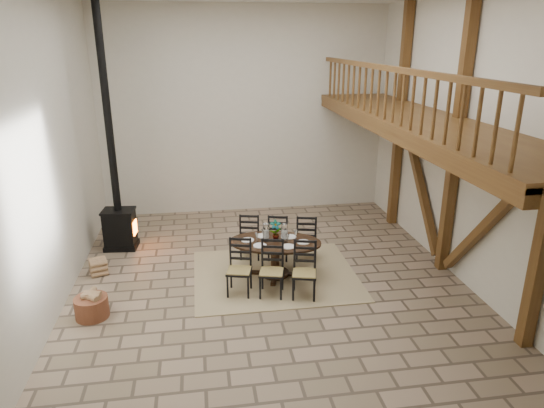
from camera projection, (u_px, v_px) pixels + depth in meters
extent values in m
plane|color=gray|center=(269.00, 280.00, 8.90)|extent=(8.00, 8.00, 0.00)
cube|color=beige|center=(244.00, 112.00, 11.83)|extent=(7.00, 0.02, 5.00)
cube|color=beige|center=(333.00, 240.00, 4.35)|extent=(7.00, 0.02, 5.00)
cube|color=beige|center=(47.00, 154.00, 7.58)|extent=(0.02, 8.00, 5.00)
cube|color=beige|center=(463.00, 140.00, 8.60)|extent=(0.02, 8.00, 5.00)
cube|color=brown|center=(457.00, 141.00, 8.58)|extent=(0.18, 0.18, 5.00)
cube|color=brown|center=(400.00, 119.00, 10.92)|extent=(0.18, 0.18, 5.00)
cube|color=brown|center=(488.00, 224.00, 7.77)|extent=(0.14, 2.16, 2.54)
cube|color=brown|center=(420.00, 181.00, 10.11)|extent=(0.14, 2.16, 2.54)
cube|color=brown|center=(459.00, 124.00, 8.49)|extent=(0.20, 7.80, 0.20)
cube|color=brown|center=(422.00, 122.00, 8.37)|extent=(1.60, 7.80, 0.12)
cube|color=brown|center=(383.00, 129.00, 8.30)|extent=(0.18, 7.80, 0.22)
cube|color=brown|center=(388.00, 68.00, 7.98)|extent=(0.09, 7.60, 0.09)
cube|color=brown|center=(386.00, 94.00, 8.11)|extent=(0.06, 7.60, 0.86)
cube|color=tan|center=(275.00, 275.00, 9.09)|extent=(3.00, 2.50, 0.02)
ellipsoid|color=black|center=(275.00, 242.00, 8.87)|extent=(1.89, 1.40, 0.04)
cylinder|color=black|center=(275.00, 260.00, 8.98)|extent=(0.17, 0.17, 0.62)
cylinder|color=black|center=(275.00, 273.00, 9.07)|extent=(0.52, 0.52, 0.06)
cube|color=tan|center=(239.00, 271.00, 8.29)|extent=(0.49, 0.48, 0.04)
cube|color=black|center=(239.00, 283.00, 8.37)|extent=(0.47, 0.47, 0.43)
cube|color=black|center=(240.00, 253.00, 8.38)|extent=(0.35, 0.12, 0.56)
cube|color=tan|center=(272.00, 272.00, 8.25)|extent=(0.49, 0.48, 0.04)
cube|color=black|center=(272.00, 284.00, 8.32)|extent=(0.47, 0.47, 0.43)
cube|color=black|center=(272.00, 254.00, 8.33)|extent=(0.35, 0.12, 0.56)
cube|color=tan|center=(304.00, 273.00, 8.20)|extent=(0.49, 0.48, 0.04)
cube|color=black|center=(304.00, 286.00, 8.27)|extent=(0.47, 0.47, 0.43)
cube|color=black|center=(305.00, 255.00, 8.28)|extent=(0.35, 0.12, 0.56)
cube|color=tan|center=(251.00, 237.00, 9.69)|extent=(0.49, 0.48, 0.04)
cube|color=black|center=(251.00, 248.00, 9.77)|extent=(0.47, 0.47, 0.43)
cube|color=black|center=(249.00, 228.00, 9.44)|extent=(0.35, 0.12, 0.56)
cube|color=tan|center=(278.00, 238.00, 9.65)|extent=(0.49, 0.48, 0.04)
cube|color=black|center=(278.00, 249.00, 9.72)|extent=(0.47, 0.47, 0.43)
cube|color=black|center=(278.00, 229.00, 9.40)|extent=(0.35, 0.12, 0.56)
cube|color=tan|center=(306.00, 239.00, 9.60)|extent=(0.49, 0.48, 0.04)
cube|color=black|center=(306.00, 250.00, 9.67)|extent=(0.47, 0.47, 0.43)
cube|color=black|center=(306.00, 230.00, 9.35)|extent=(0.35, 0.12, 0.56)
cube|color=white|center=(275.00, 241.00, 8.86)|extent=(1.42, 0.95, 0.01)
cube|color=white|center=(275.00, 237.00, 8.84)|extent=(0.88, 0.47, 0.18)
cylinder|color=white|center=(266.00, 232.00, 8.82)|extent=(0.12, 0.12, 0.34)
cylinder|color=white|center=(284.00, 233.00, 8.80)|extent=(0.12, 0.12, 0.34)
cylinder|color=silver|center=(266.00, 237.00, 8.85)|extent=(0.06, 0.06, 0.16)
cylinder|color=silver|center=(284.00, 238.00, 8.82)|extent=(0.06, 0.06, 0.16)
imported|color=#4C723F|center=(275.00, 230.00, 8.85)|extent=(0.23, 0.18, 0.39)
cube|color=black|center=(122.00, 245.00, 10.28)|extent=(0.71, 0.57, 0.10)
cube|color=black|center=(120.00, 228.00, 10.15)|extent=(0.65, 0.51, 0.71)
cube|color=#FF590C|center=(135.00, 227.00, 10.17)|extent=(0.05, 0.28, 0.28)
cube|color=black|center=(118.00, 211.00, 10.03)|extent=(0.69, 0.56, 0.04)
cylinder|color=black|center=(107.00, 109.00, 9.35)|extent=(0.15, 0.15, 4.15)
cylinder|color=brown|center=(92.00, 307.00, 7.69)|extent=(0.52, 0.52, 0.34)
cube|color=tan|center=(90.00, 295.00, 7.62)|extent=(0.28, 0.28, 0.10)
cube|color=tan|center=(98.00, 267.00, 9.09)|extent=(0.39, 0.39, 0.31)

